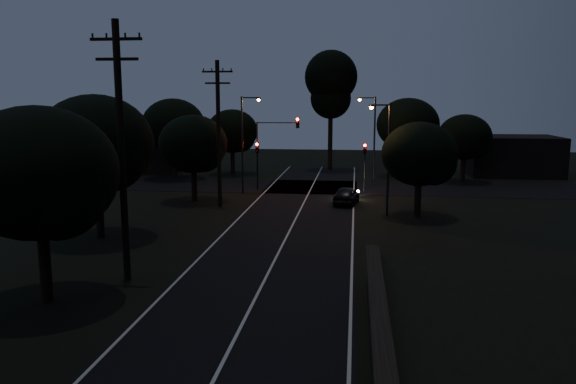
# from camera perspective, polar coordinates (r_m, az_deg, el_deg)

# --- Properties ---
(road_surface) EXTENTS (60.00, 70.00, 0.03)m
(road_surface) POSITION_cam_1_polar(r_m,az_deg,el_deg) (39.67, 1.23, -1.88)
(road_surface) COLOR black
(road_surface) RESTS_ON ground
(utility_pole_mid) EXTENTS (2.20, 0.30, 11.00)m
(utility_pole_mid) POSITION_cam_1_polar(r_m,az_deg,el_deg) (24.71, -16.58, 4.30)
(utility_pole_mid) COLOR black
(utility_pole_mid) RESTS_ON ground
(utility_pole_far) EXTENTS (2.20, 0.30, 10.50)m
(utility_pole_far) POSITION_cam_1_polar(r_m,az_deg,el_deg) (40.86, -7.07, 6.13)
(utility_pole_far) COLOR black
(utility_pole_far) RESTS_ON ground
(tree_left_b) EXTENTS (5.96, 5.96, 7.57)m
(tree_left_b) POSITION_cam_1_polar(r_m,az_deg,el_deg) (22.84, -23.71, 1.41)
(tree_left_b) COLOR black
(tree_left_b) RESTS_ON ground
(tree_left_c) EXTENTS (6.38, 6.38, 8.06)m
(tree_left_c) POSITION_cam_1_polar(r_m,az_deg,el_deg) (32.76, -18.67, 4.43)
(tree_left_c) COLOR black
(tree_left_c) RESTS_ON ground
(tree_left_d) EXTENTS (5.22, 5.22, 6.62)m
(tree_left_d) POSITION_cam_1_polar(r_m,az_deg,el_deg) (43.36, -9.42, 4.67)
(tree_left_d) COLOR black
(tree_left_d) RESTS_ON ground
(tree_far_nw) EXTENTS (5.33, 5.33, 6.76)m
(tree_far_nw) POSITION_cam_1_polar(r_m,az_deg,el_deg) (58.95, -5.53, 6.05)
(tree_far_nw) COLOR black
(tree_far_nw) RESTS_ON ground
(tree_far_w) EXTENTS (6.17, 6.17, 7.87)m
(tree_far_w) POSITION_cam_1_polar(r_m,az_deg,el_deg) (56.35, -11.40, 6.51)
(tree_far_w) COLOR black
(tree_far_w) RESTS_ON ground
(tree_far_ne) EXTENTS (6.26, 6.26, 7.92)m
(tree_far_ne) POSITION_cam_1_polar(r_m,az_deg,el_deg) (57.78, 12.32, 6.56)
(tree_far_ne) COLOR black
(tree_far_ne) RESTS_ON ground
(tree_far_e) EXTENTS (5.04, 5.04, 6.40)m
(tree_far_e) POSITION_cam_1_polar(r_m,az_deg,el_deg) (55.59, 17.68, 5.22)
(tree_far_e) COLOR black
(tree_far_e) RESTS_ON ground
(tree_right_a) EXTENTS (4.98, 4.98, 6.33)m
(tree_right_a) POSITION_cam_1_polar(r_m,az_deg,el_deg) (37.93, 13.48, 3.60)
(tree_right_a) COLOR black
(tree_right_a) RESTS_ON ground
(tall_pine) EXTENTS (5.76, 5.76, 13.09)m
(tall_pine) POSITION_cam_1_polar(r_m,az_deg,el_deg) (62.68, 4.38, 10.89)
(tall_pine) COLOR black
(tall_pine) RESTS_ON ground
(building_left) EXTENTS (10.00, 8.00, 4.40)m
(building_left) POSITION_cam_1_polar(r_m,az_deg,el_deg) (64.42, -14.89, 4.13)
(building_left) COLOR black
(building_left) RESTS_ON ground
(building_right) EXTENTS (9.00, 7.00, 4.00)m
(building_right) POSITION_cam_1_polar(r_m,az_deg,el_deg) (62.99, 21.78, 3.48)
(building_right) COLOR black
(building_right) RESTS_ON ground
(signal_left) EXTENTS (0.28, 0.35, 4.10)m
(signal_left) POSITION_cam_1_polar(r_m,az_deg,el_deg) (48.57, -3.14, 3.56)
(signal_left) COLOR black
(signal_left) RESTS_ON ground
(signal_right) EXTENTS (0.28, 0.35, 4.10)m
(signal_right) POSITION_cam_1_polar(r_m,az_deg,el_deg) (47.84, 7.80, 3.40)
(signal_right) COLOR black
(signal_right) RESTS_ON ground
(signal_mast) EXTENTS (3.70, 0.35, 6.25)m
(signal_mast) POSITION_cam_1_polar(r_m,az_deg,el_deg) (48.18, -1.17, 5.32)
(signal_mast) COLOR black
(signal_mast) RESTS_ON ground
(streetlight_a) EXTENTS (1.66, 0.26, 8.00)m
(streetlight_a) POSITION_cam_1_polar(r_m,az_deg,el_deg) (46.60, -4.45, 5.52)
(streetlight_a) COLOR black
(streetlight_a) RESTS_ON ground
(streetlight_b) EXTENTS (1.66, 0.26, 8.00)m
(streetlight_b) POSITION_cam_1_polar(r_m,az_deg,el_deg) (51.71, 8.56, 5.82)
(streetlight_b) COLOR black
(streetlight_b) RESTS_ON ground
(streetlight_c) EXTENTS (1.46, 0.26, 7.50)m
(streetlight_c) POSITION_cam_1_polar(r_m,az_deg,el_deg) (37.80, 9.93, 4.07)
(streetlight_c) COLOR black
(streetlight_c) RESTS_ON ground
(car) EXTENTS (2.14, 4.14, 1.34)m
(car) POSITION_cam_1_polar(r_m,az_deg,el_deg) (42.22, 5.95, -0.33)
(car) COLOR black
(car) RESTS_ON ground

